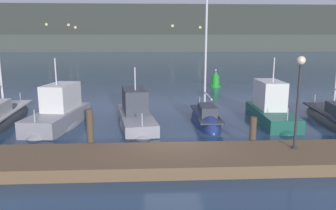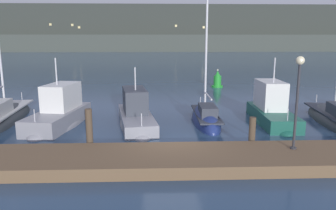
{
  "view_description": "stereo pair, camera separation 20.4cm",
  "coord_description": "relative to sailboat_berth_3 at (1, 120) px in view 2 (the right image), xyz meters",
  "views": [
    {
      "loc": [
        -0.89,
        -13.36,
        4.68
      ],
      "look_at": [
        0.0,
        3.63,
        1.2
      ],
      "focal_mm": 35.0,
      "sensor_mm": 36.0,
      "label": 1
    },
    {
      "loc": [
        -0.69,
        -13.37,
        4.68
      ],
      "look_at": [
        0.0,
        3.63,
        1.2
      ],
      "focal_mm": 35.0,
      "sensor_mm": 36.0,
      "label": 2
    }
  ],
  "objects": [
    {
      "name": "mooring_pile_2",
      "position": [
        5.99,
        -5.17,
        0.79
      ],
      "size": [
        0.28,
        0.28,
        1.83
      ],
      "primitive_type": "cylinder",
      "color": "#4C3D2D",
      "rests_on": "ground"
    },
    {
      "name": "channel_buoy",
      "position": [
        14.83,
        13.01,
        0.5
      ],
      "size": [
        1.09,
        1.09,
        1.73
      ],
      "color": "green",
      "rests_on": "ground"
    },
    {
      "name": "mooring_pile_3",
      "position": [
        12.86,
        -5.17,
        0.58
      ],
      "size": [
        0.28,
        0.28,
        1.41
      ],
      "primitive_type": "cylinder",
      "color": "#4C3D2D",
      "rests_on": "ground"
    },
    {
      "name": "dock_lamppost",
      "position": [
        14.11,
        -6.46,
        2.75
      ],
      "size": [
        0.32,
        0.32,
        3.58
      ],
      "color": "#2D2D33",
      "rests_on": "dock"
    },
    {
      "name": "motorboat_berth_5",
      "position": [
        7.68,
        -0.82,
        0.21
      ],
      "size": [
        2.7,
        6.41,
        3.69
      ],
      "color": "gray",
      "rests_on": "ground"
    },
    {
      "name": "hillside_backdrop",
      "position": [
        9.61,
        109.88,
        7.62
      ],
      "size": [
        240.0,
        23.0,
        16.75
      ],
      "color": "#333833",
      "rests_on": "ground"
    },
    {
      "name": "sailboat_berth_3",
      "position": [
        0.0,
        0.0,
        0.0
      ],
      "size": [
        2.58,
        8.3,
        12.24
      ],
      "color": "#2D3338",
      "rests_on": "ground"
    },
    {
      "name": "ground_plane",
      "position": [
        9.43,
        -5.04,
        -0.13
      ],
      "size": [
        400.0,
        400.0,
        0.0
      ],
      "primitive_type": "plane",
      "color": "navy"
    },
    {
      "name": "motorboat_berth_4",
      "position": [
        3.52,
        -0.91,
        0.28
      ],
      "size": [
        2.85,
        5.89,
        4.28
      ],
      "color": "gray",
      "rests_on": "ground"
    },
    {
      "name": "dock",
      "position": [
        9.43,
        -6.82,
        0.1
      ],
      "size": [
        40.87,
        2.8,
        0.45
      ],
      "primitive_type": "cube",
      "color": "brown",
      "rests_on": "ground"
    },
    {
      "name": "sailboat_berth_6",
      "position": [
        11.62,
        -0.42,
        -0.03
      ],
      "size": [
        1.54,
        5.65,
        8.9
      ],
      "color": "navy",
      "rests_on": "ground"
    },
    {
      "name": "motorboat_berth_7",
      "position": [
        15.34,
        -0.58,
        0.3
      ],
      "size": [
        2.12,
        5.79,
        4.19
      ],
      "color": "#195647",
      "rests_on": "ground"
    }
  ]
}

